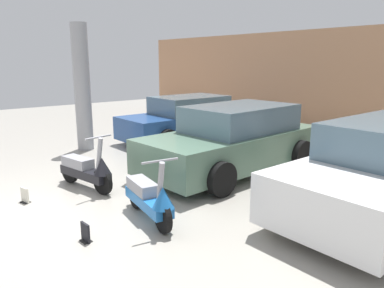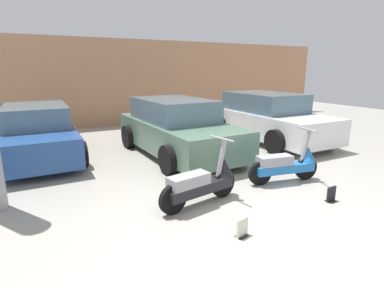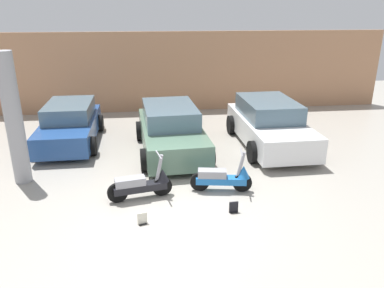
# 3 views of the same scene
# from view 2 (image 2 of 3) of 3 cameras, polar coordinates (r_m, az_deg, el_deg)

# --- Properties ---
(ground_plane) EXTENTS (28.00, 28.00, 0.00)m
(ground_plane) POSITION_cam_2_polar(r_m,az_deg,el_deg) (4.80, 13.19, -13.02)
(ground_plane) COLOR #9E998E
(wall_back) EXTENTS (19.60, 0.12, 3.30)m
(wall_back) POSITION_cam_2_polar(r_m,az_deg,el_deg) (12.21, -13.47, 11.26)
(wall_back) COLOR tan
(wall_back) RESTS_ON ground_plane
(scooter_front_left) EXTENTS (1.51, 0.62, 1.06)m
(scooter_front_left) POSITION_cam_2_polar(r_m,az_deg,el_deg) (4.90, 2.10, -7.24)
(scooter_front_left) COLOR black
(scooter_front_left) RESTS_ON ground_plane
(scooter_front_right) EXTENTS (1.49, 0.58, 1.04)m
(scooter_front_right) POSITION_cam_2_polar(r_m,az_deg,el_deg) (6.12, 17.66, -3.59)
(scooter_front_right) COLOR black
(scooter_front_right) RESTS_ON ground_plane
(car_rear_left) EXTENTS (1.91, 3.87, 1.31)m
(car_rear_left) POSITION_cam_2_polar(r_m,az_deg,el_deg) (8.30, -27.26, 1.82)
(car_rear_left) COLOR navy
(car_rear_left) RESTS_ON ground_plane
(car_rear_center) EXTENTS (2.23, 4.28, 1.42)m
(car_rear_center) POSITION_cam_2_polar(r_m,az_deg,el_deg) (7.76, -2.89, 3.04)
(car_rear_center) COLOR #51705B
(car_rear_center) RESTS_ON ground_plane
(car_rear_right) EXTENTS (2.13, 4.30, 1.45)m
(car_rear_right) POSITION_cam_2_polar(r_m,az_deg,el_deg) (9.63, 14.17, 4.87)
(car_rear_right) COLOR white
(car_rear_right) RESTS_ON ground_plane
(placard_near_left_scooter) EXTENTS (0.20, 0.16, 0.26)m
(placard_near_left_scooter) POSITION_cam_2_polar(r_m,az_deg,el_deg) (4.15, 9.52, -15.60)
(placard_near_left_scooter) COLOR black
(placard_near_left_scooter) RESTS_ON ground_plane
(placard_near_right_scooter) EXTENTS (0.20, 0.13, 0.26)m
(placard_near_right_scooter) POSITION_cam_2_polar(r_m,az_deg,el_deg) (5.58, 24.98, -8.79)
(placard_near_right_scooter) COLOR black
(placard_near_right_scooter) RESTS_ON ground_plane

